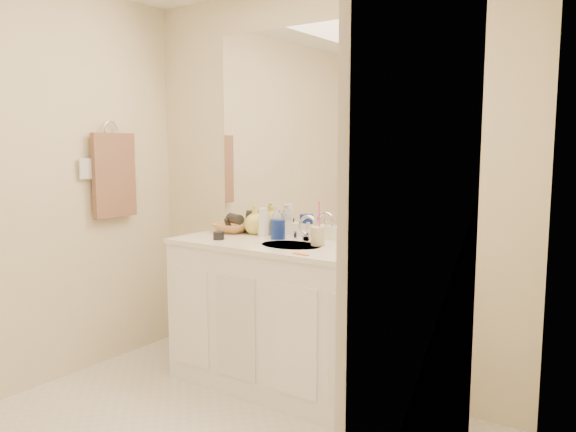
# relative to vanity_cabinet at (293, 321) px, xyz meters

# --- Properties ---
(wall_back) EXTENTS (2.60, 0.02, 2.40)m
(wall_back) POSITION_rel_vanity_cabinet_xyz_m (0.00, 0.28, 0.77)
(wall_back) COLOR beige
(wall_back) RESTS_ON floor
(wall_right) EXTENTS (0.02, 2.60, 2.40)m
(wall_right) POSITION_rel_vanity_cabinet_xyz_m (1.30, -1.02, 0.77)
(wall_right) COLOR beige
(wall_right) RESTS_ON floor
(vanity_cabinet) EXTENTS (1.50, 0.55, 0.85)m
(vanity_cabinet) POSITION_rel_vanity_cabinet_xyz_m (0.00, 0.00, 0.00)
(vanity_cabinet) COLOR white
(vanity_cabinet) RESTS_ON floor
(countertop) EXTENTS (1.52, 0.57, 0.03)m
(countertop) POSITION_rel_vanity_cabinet_xyz_m (0.00, 0.00, 0.44)
(countertop) COLOR white
(countertop) RESTS_ON vanity_cabinet
(backsplash) EXTENTS (1.52, 0.03, 0.08)m
(backsplash) POSITION_rel_vanity_cabinet_xyz_m (0.00, 0.26, 0.50)
(backsplash) COLOR white
(backsplash) RESTS_ON countertop
(sink_basin) EXTENTS (0.37, 0.37, 0.02)m
(sink_basin) POSITION_rel_vanity_cabinet_xyz_m (0.00, -0.02, 0.44)
(sink_basin) COLOR beige
(sink_basin) RESTS_ON countertop
(faucet) EXTENTS (0.02, 0.02, 0.11)m
(faucet) POSITION_rel_vanity_cabinet_xyz_m (0.00, 0.16, 0.51)
(faucet) COLOR silver
(faucet) RESTS_ON countertop
(mirror) EXTENTS (1.48, 0.01, 1.20)m
(mirror) POSITION_rel_vanity_cabinet_xyz_m (0.00, 0.27, 1.14)
(mirror) COLOR white
(mirror) RESTS_ON wall_back
(blue_mug) EXTENTS (0.11, 0.11, 0.12)m
(blue_mug) POSITION_rel_vanity_cabinet_xyz_m (-0.18, 0.10, 0.51)
(blue_mug) COLOR navy
(blue_mug) RESTS_ON countertop
(tan_cup) EXTENTS (0.10, 0.10, 0.11)m
(tan_cup) POSITION_rel_vanity_cabinet_xyz_m (0.13, 0.06, 0.51)
(tan_cup) COLOR beige
(tan_cup) RESTS_ON countertop
(toothbrush) EXTENTS (0.03, 0.04, 0.21)m
(toothbrush) POSITION_rel_vanity_cabinet_xyz_m (0.14, 0.06, 0.60)
(toothbrush) COLOR #EF3FAF
(toothbrush) RESTS_ON tan_cup
(mouthwash_bottle) EXTENTS (0.08, 0.08, 0.18)m
(mouthwash_bottle) POSITION_rel_vanity_cabinet_xyz_m (0.43, 0.07, 0.55)
(mouthwash_bottle) COLOR #0D84A2
(mouthwash_bottle) RESTS_ON countertop
(clear_pump_bottle) EXTENTS (0.08, 0.08, 0.19)m
(clear_pump_bottle) POSITION_rel_vanity_cabinet_xyz_m (0.51, 0.19, 0.55)
(clear_pump_bottle) COLOR silver
(clear_pump_bottle) RESTS_ON countertop
(soap_dish) EXTENTS (0.12, 0.11, 0.01)m
(soap_dish) POSITION_rel_vanity_cabinet_xyz_m (0.46, -0.17, 0.46)
(soap_dish) COLOR white
(soap_dish) RESTS_ON countertop
(green_soap) EXTENTS (0.07, 0.06, 0.02)m
(green_soap) POSITION_rel_vanity_cabinet_xyz_m (0.46, -0.17, 0.48)
(green_soap) COLOR #9CC12F
(green_soap) RESTS_ON soap_dish
(orange_comb) EXTENTS (0.11, 0.04, 0.00)m
(orange_comb) POSITION_rel_vanity_cabinet_xyz_m (0.20, -0.23, 0.46)
(orange_comb) COLOR #E25517
(orange_comb) RESTS_ON countertop
(dark_jar) EXTENTS (0.09, 0.09, 0.05)m
(dark_jar) POSITION_rel_vanity_cabinet_xyz_m (-0.46, -0.12, 0.48)
(dark_jar) COLOR black
(dark_jar) RESTS_ON countertop
(extra_white_bottle) EXTENTS (0.07, 0.07, 0.18)m
(extra_white_bottle) POSITION_rel_vanity_cabinet_xyz_m (-0.31, 0.13, 0.54)
(extra_white_bottle) COLOR white
(extra_white_bottle) RESTS_ON countertop
(soap_bottle_white) EXTENTS (0.08, 0.09, 0.19)m
(soap_bottle_white) POSITION_rel_vanity_cabinet_xyz_m (-0.27, 0.22, 0.55)
(soap_bottle_white) COLOR silver
(soap_bottle_white) RESTS_ON countertop
(soap_bottle_cream) EXTENTS (0.08, 0.09, 0.15)m
(soap_bottle_cream) POSITION_rel_vanity_cabinet_xyz_m (-0.34, 0.18, 0.53)
(soap_bottle_cream) COLOR beige
(soap_bottle_cream) RESTS_ON countertop
(soap_bottle_yellow) EXTENTS (0.16, 0.16, 0.18)m
(soap_bottle_yellow) POSITION_rel_vanity_cabinet_xyz_m (-0.41, 0.18, 0.55)
(soap_bottle_yellow) COLOR #E1D757
(soap_bottle_yellow) RESTS_ON countertop
(wicker_basket) EXTENTS (0.27, 0.27, 0.06)m
(wicker_basket) POSITION_rel_vanity_cabinet_xyz_m (-0.58, 0.15, 0.49)
(wicker_basket) COLOR #B47E48
(wicker_basket) RESTS_ON countertop
(hair_dryer) EXTENTS (0.15, 0.11, 0.07)m
(hair_dryer) POSITION_rel_vanity_cabinet_xyz_m (-0.56, 0.15, 0.54)
(hair_dryer) COLOR black
(hair_dryer) RESTS_ON wicker_basket
(towel_ring) EXTENTS (0.01, 0.11, 0.11)m
(towel_ring) POSITION_rel_vanity_cabinet_xyz_m (-1.27, -0.25, 1.12)
(towel_ring) COLOR silver
(towel_ring) RESTS_ON wall_left
(hand_towel) EXTENTS (0.04, 0.32, 0.55)m
(hand_towel) POSITION_rel_vanity_cabinet_xyz_m (-1.25, -0.25, 0.82)
(hand_towel) COLOR brown
(hand_towel) RESTS_ON towel_ring
(switch_plate) EXTENTS (0.01, 0.08, 0.13)m
(switch_plate) POSITION_rel_vanity_cabinet_xyz_m (-1.27, -0.45, 0.88)
(switch_plate) COLOR silver
(switch_plate) RESTS_ON wall_left
(door) EXTENTS (0.02, 0.82, 2.00)m
(door) POSITION_rel_vanity_cabinet_xyz_m (1.29, -1.32, 0.57)
(door) COLOR silver
(door) RESTS_ON floor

